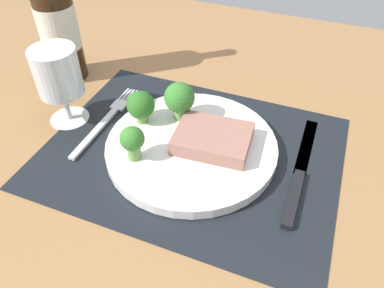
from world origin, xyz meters
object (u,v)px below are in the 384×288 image
object	(u,v)px
steak	(213,139)
knife	(299,175)
plate	(191,147)
wine_glass	(59,76)
fork	(106,120)
wine_bottle	(56,18)

from	to	relation	value
steak	knife	bearing A→B (deg)	-1.26
plate	steak	xyz separation A→B (cm)	(3.03, 0.82, 1.92)
steak	knife	world-z (taller)	steak
steak	wine_glass	xyz separation A→B (cm)	(-25.02, -0.65, 5.28)
steak	wine_glass	distance (cm)	25.58
plate	knife	bearing A→B (deg)	1.89
fork	wine_bottle	world-z (taller)	wine_bottle
plate	knife	distance (cm)	16.10
fork	knife	world-z (taller)	knife
plate	fork	bearing A→B (deg)	174.84
plate	fork	size ratio (longest dim) A/B	1.33
plate	wine_bottle	world-z (taller)	wine_bottle
plate	fork	distance (cm)	15.81
fork	knife	distance (cm)	31.83
knife	plate	bearing A→B (deg)	-178.41
steak	fork	world-z (taller)	steak
plate	wine_bottle	distance (cm)	33.73
fork	wine_glass	xyz separation A→B (cm)	(-6.26, -1.25, 7.75)
wine_glass	knife	bearing A→B (deg)	0.54
knife	wine_bottle	bearing A→B (deg)	166.36
steak	wine_glass	world-z (taller)	wine_glass
wine_bottle	knife	bearing A→B (deg)	-13.34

